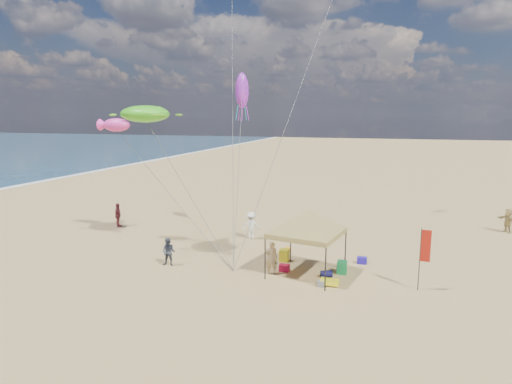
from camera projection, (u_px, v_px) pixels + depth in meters
The scene contains 19 objects.
ground at pixel (239, 276), 23.11m from camera, with size 280.00×280.00×0.00m, color tan.
canopy_tent at pixel (307, 213), 22.72m from camera, with size 6.46×6.46×4.05m.
feather_flag at pixel (424, 250), 20.80m from camera, with size 0.47×0.08×3.10m.
cooler_red at pixel (284, 268), 23.76m from camera, with size 0.54×0.38×0.38m, color #AA0D2D.
cooler_blue at pixel (362, 260), 24.99m from camera, with size 0.54×0.38×0.38m, color #2113A2.
bag_navy at pixel (326, 274), 22.88m from camera, with size 0.36×0.36×0.60m, color #0D0E3C.
bag_orange at pixel (285, 250), 26.85m from camera, with size 0.36×0.36×0.60m, color orange.
chair_green at pixel (342, 267), 23.38m from camera, with size 0.50×0.50×0.70m, color #198A41.
chair_yellow at pixel (284, 255), 25.37m from camera, with size 0.50×0.50×0.70m, color yellow.
crate_grey at pixel (321, 284), 21.66m from camera, with size 0.34×0.30×0.28m, color slate.
beach_cart at pixel (330, 282), 21.77m from camera, with size 0.90×0.50×0.24m, color #FFFC1C.
person_near_a at pixel (271, 258), 23.22m from camera, with size 0.66×0.43×1.80m, color tan.
person_near_b at pixel (169, 252), 24.54m from camera, with size 0.77×0.60×1.59m, color #313743.
person_near_c at pixel (251, 226), 29.84m from camera, with size 1.21×0.69×1.87m, color white.
person_far_a at pixel (118, 215), 33.03m from camera, with size 1.08×0.45×1.84m, color #943943.
person_far_c at pixel (508, 220), 31.48m from camera, with size 1.65×0.53×1.78m, color tan.
turtle_kite at pixel (145, 114), 25.98m from camera, with size 3.03×2.43×1.01m, color #42C31E.
fish_kite at pixel (116, 125), 28.05m from camera, with size 1.92×0.96×0.86m, color #FF3AB2.
squid_kite at pixel (242, 91), 28.69m from camera, with size 0.88×0.88×2.29m, color #A52BD5.
Camera 1 is at (7.44, -20.70, 8.41)m, focal length 30.70 mm.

